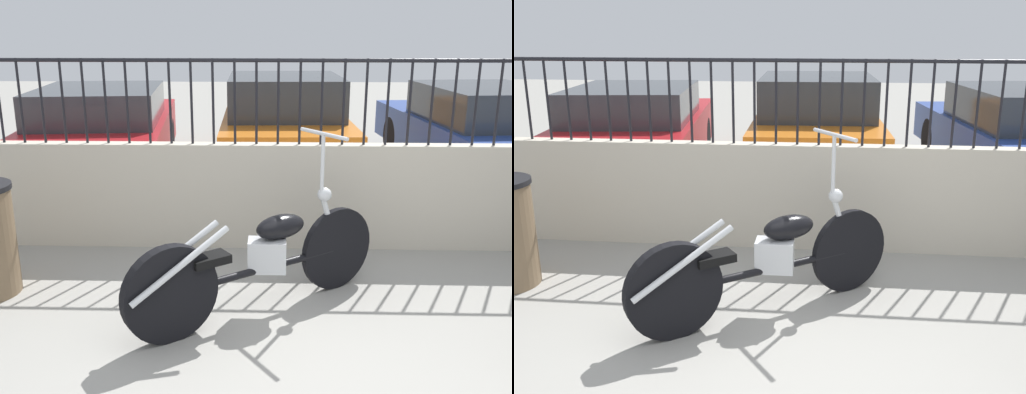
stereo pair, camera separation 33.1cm
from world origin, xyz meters
TOP-DOWN VIEW (x-y plane):
  - ground_plane at (0.00, 0.00)m, footprint 40.00×40.00m
  - low_wall at (0.00, 2.33)m, footprint 8.96×0.18m
  - fence_railing at (-0.00, 2.33)m, footprint 8.96×0.04m
  - motorcycle_black at (-0.40, 0.92)m, footprint 1.80×1.34m
  - car_red at (-2.57, 4.79)m, footprint 2.21×4.41m
  - car_orange at (-0.10, 5.38)m, footprint 1.85×4.01m
  - car_blue at (2.67, 5.18)m, footprint 2.14×4.61m

SIDE VIEW (x-z plane):
  - ground_plane at x=0.00m, z-range 0.00..0.00m
  - motorcycle_black at x=-0.40m, z-range -0.24..1.08m
  - low_wall at x=0.00m, z-range 0.00..1.01m
  - car_blue at x=2.67m, z-range 0.01..1.30m
  - car_red at x=-2.57m, z-range 0.02..1.31m
  - car_orange at x=-0.10m, z-range 0.00..1.40m
  - fence_railing at x=0.00m, z-range 1.15..1.92m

